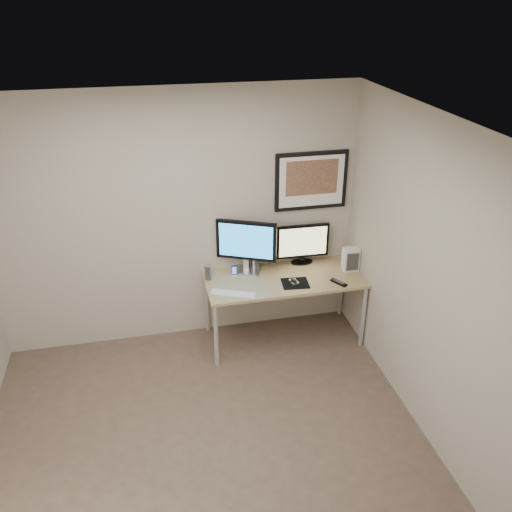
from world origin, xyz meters
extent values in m
plane|color=#4A3E2E|center=(0.00, 0.00, 0.00)|extent=(3.60, 3.60, 0.00)
plane|color=white|center=(0.00, 0.00, 2.60)|extent=(3.60, 3.60, 0.00)
plane|color=gray|center=(0.00, 1.70, 1.30)|extent=(3.60, 0.00, 3.60)
plane|color=gray|center=(1.80, 0.00, 1.30)|extent=(0.00, 3.40, 3.40)
cube|color=olive|center=(1.00, 1.35, 0.71)|extent=(1.60, 0.70, 0.03)
cylinder|color=silver|center=(0.24, 1.04, 0.35)|extent=(0.04, 0.04, 0.70)
cylinder|color=silver|center=(0.24, 1.66, 0.35)|extent=(0.04, 0.04, 0.70)
cylinder|color=silver|center=(1.76, 1.04, 0.35)|extent=(0.04, 0.04, 0.70)
cylinder|color=silver|center=(1.76, 1.66, 0.35)|extent=(0.04, 0.04, 0.70)
cube|color=black|center=(1.35, 1.68, 1.62)|extent=(0.75, 0.03, 0.60)
cube|color=silver|center=(1.35, 1.67, 1.62)|extent=(0.67, 0.00, 0.52)
cube|color=orange|center=(1.35, 1.66, 1.66)|extent=(0.54, 0.00, 0.36)
cube|color=#AFAFB4|center=(0.65, 1.57, 0.74)|extent=(0.34, 0.30, 0.02)
cube|color=#AFAFB4|center=(0.65, 1.57, 0.81)|extent=(0.07, 0.06, 0.12)
cube|color=black|center=(0.65, 1.57, 1.08)|extent=(0.58, 0.29, 0.42)
cube|color=#1A7EBF|center=(0.65, 1.55, 1.08)|extent=(0.50, 0.24, 0.35)
cube|color=black|center=(1.27, 1.63, 0.74)|extent=(0.24, 0.14, 0.02)
cube|color=black|center=(1.27, 1.63, 0.78)|extent=(0.05, 0.04, 0.05)
cube|color=black|center=(1.27, 1.63, 0.99)|extent=(0.56, 0.05, 0.37)
cube|color=#C3C683|center=(1.27, 1.61, 0.99)|extent=(0.51, 0.02, 0.31)
cylinder|color=#AFAFB4|center=(0.24, 1.48, 0.81)|extent=(0.08, 0.08, 0.17)
cylinder|color=#AFAFB4|center=(0.74, 1.57, 0.81)|extent=(0.08, 0.08, 0.16)
cube|color=black|center=(0.51, 1.50, 0.79)|extent=(0.06, 0.06, 0.12)
cube|color=silver|center=(0.43, 1.14, 0.74)|extent=(0.46, 0.29, 0.02)
cube|color=black|center=(1.08, 1.21, 0.73)|extent=(0.29, 0.26, 0.00)
ellipsoid|color=black|center=(1.06, 1.22, 0.75)|extent=(0.07, 0.11, 0.04)
cube|color=black|center=(1.50, 1.12, 0.74)|extent=(0.14, 0.18, 0.02)
cube|color=silver|center=(1.71, 1.37, 0.85)|extent=(0.16, 0.12, 0.24)
camera|label=1|loc=(-0.33, -3.25, 3.41)|focal=38.00mm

